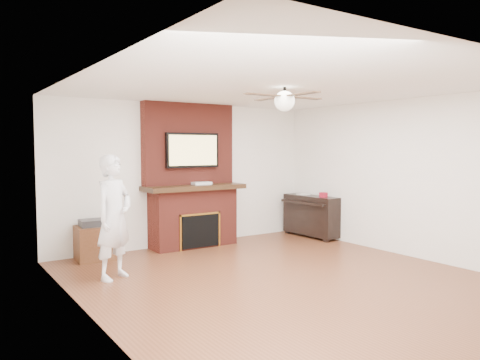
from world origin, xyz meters
TOP-DOWN VIEW (x-y plane):
  - room_shell at (0.00, 0.00)m, footprint 5.36×5.86m
  - fireplace at (0.00, 2.55)m, footprint 1.78×0.64m
  - tv at (0.00, 2.50)m, footprint 1.00×0.08m
  - ceiling_fan at (-0.00, 0.00)m, footprint 1.21×1.21m
  - person at (-1.82, 1.28)m, footprint 0.72×0.65m
  - side_table at (-1.73, 2.48)m, footprint 0.58×0.58m
  - piano at (2.31, 2.00)m, footprint 0.49×1.23m
  - cable_box at (0.15, 2.45)m, footprint 0.33×0.20m
  - candle_green at (-0.09, 2.38)m, footprint 0.06×0.06m
  - candle_cream at (0.11, 2.33)m, footprint 0.09×0.09m
  - candle_blue at (0.20, 2.32)m, footprint 0.06×0.06m

SIDE VIEW (x-z plane):
  - candle_blue at x=0.20m, z-range 0.00..0.08m
  - candle_green at x=-0.09m, z-range 0.00..0.09m
  - candle_cream at x=0.11m, z-range 0.00..0.11m
  - side_table at x=-1.73m, z-range -0.02..0.60m
  - piano at x=2.31m, z-range -0.02..0.87m
  - person at x=-1.82m, z-range 0.00..1.63m
  - fireplace at x=0.00m, z-range -0.25..2.25m
  - cable_box at x=0.15m, z-range 1.08..1.13m
  - room_shell at x=0.00m, z-range -0.18..2.68m
  - tv at x=0.00m, z-range 1.38..1.98m
  - ceiling_fan at x=0.00m, z-range 2.18..2.49m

